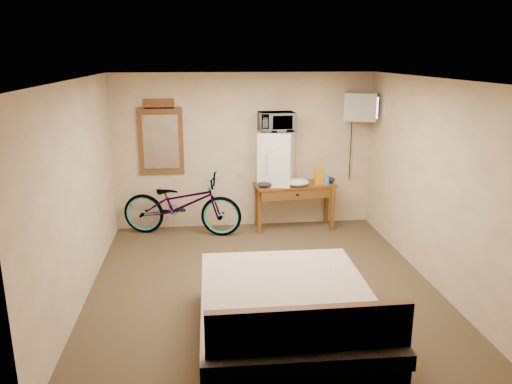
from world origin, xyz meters
TOP-DOWN VIEW (x-y plane):
  - room at (-0.00, 0.00)m, footprint 4.60×4.64m
  - desk at (0.78, 2.00)m, footprint 1.33×0.62m
  - mini_fridge at (0.48, 2.06)m, footprint 0.65×0.63m
  - microwave at (0.48, 2.06)m, footprint 0.57×0.41m
  - snack_bag at (1.16, 1.95)m, footprint 0.15×0.10m
  - blue_cup at (1.28, 1.94)m, footprint 0.08×0.08m
  - cloth_cream at (0.80, 1.89)m, footprint 0.38×0.29m
  - cloth_dark_a at (0.28, 1.88)m, footprint 0.25×0.19m
  - cloth_dark_b at (1.35, 2.05)m, footprint 0.21×0.17m
  - crt_television at (1.80, 2.02)m, footprint 0.59×0.65m
  - wall_mirror at (-1.33, 2.27)m, footprint 0.70×0.04m
  - bicycle at (-1.03, 1.95)m, footprint 1.99×1.05m
  - bed at (0.09, -1.37)m, footprint 1.72×2.25m

SIDE VIEW (x-z plane):
  - bed at x=0.09m, z-range -0.16..0.74m
  - bicycle at x=-1.03m, z-range 0.00..0.99m
  - desk at x=0.78m, z-range 0.25..1.00m
  - cloth_dark_a at x=0.28m, z-range 0.75..0.84m
  - cloth_dark_b at x=1.35m, z-range 0.75..0.84m
  - cloth_cream at x=0.80m, z-range 0.75..0.87m
  - blue_cup at x=1.28m, z-range 0.75..0.90m
  - snack_bag at x=1.16m, z-range 0.75..1.02m
  - mini_fridge at x=0.48m, z-range 0.75..1.60m
  - room at x=0.00m, z-range 0.00..2.50m
  - wall_mirror at x=-1.33m, z-range 0.90..2.08m
  - microwave at x=0.48m, z-range 1.60..1.90m
  - crt_television at x=1.80m, z-range 1.76..2.19m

